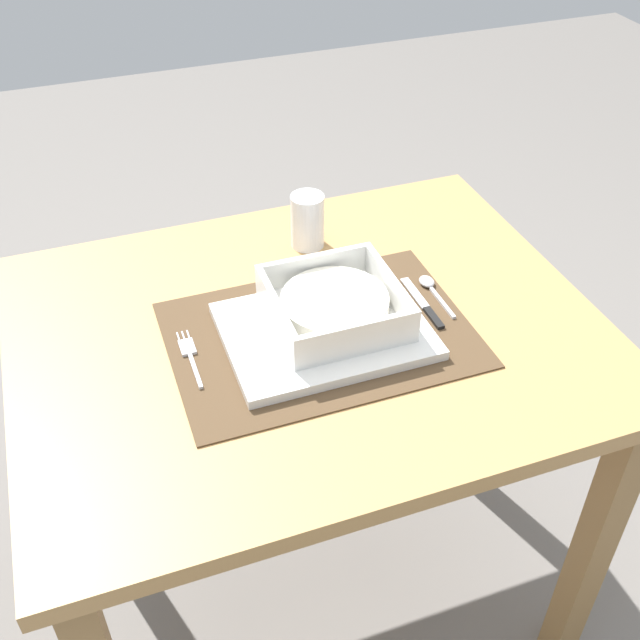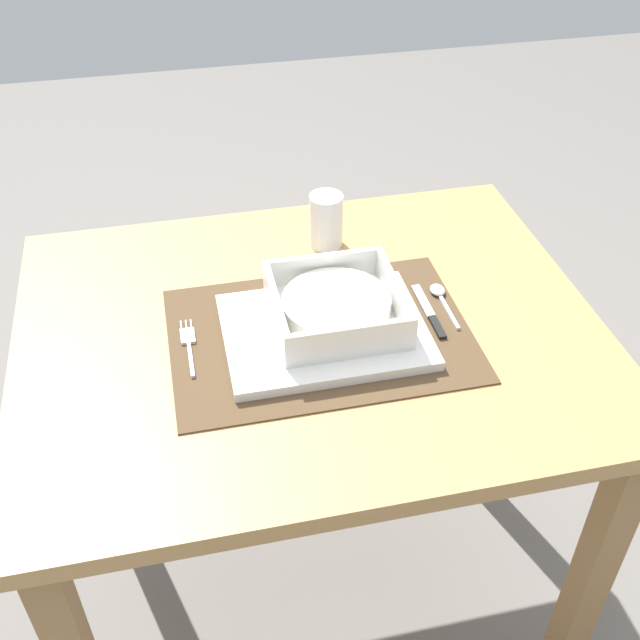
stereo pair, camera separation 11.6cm
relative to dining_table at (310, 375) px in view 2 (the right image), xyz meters
The scene contains 9 objects.
ground_plane 0.60m from the dining_table, ahead, with size 6.00×6.00×0.00m, color slate.
dining_table is the anchor object (origin of this frame).
placemat 0.11m from the dining_table, 67.74° to the right, with size 0.46×0.32×0.00m, color #4C3823.
serving_plate 0.12m from the dining_table, 62.69° to the right, with size 0.31×0.23×0.02m, color white.
porridge_bowl 0.15m from the dining_table, 21.95° to the right, with size 0.19×0.19×0.06m.
fork 0.22m from the dining_table, behind, with size 0.02×0.13×0.00m.
spoon 0.25m from the dining_table, ahead, with size 0.02×0.12×0.01m.
butter_knife 0.22m from the dining_table, ahead, with size 0.01×0.14×0.01m.
drinking_glass 0.28m from the dining_table, 70.72° to the left, with size 0.06×0.06×0.10m.
Camera 2 is at (-0.18, -0.91, 1.47)m, focal length 43.14 mm.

